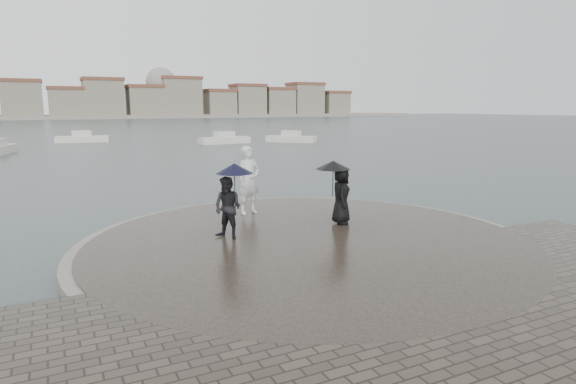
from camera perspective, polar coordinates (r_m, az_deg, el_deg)
ground at (r=10.58m, az=11.97°, el=-11.90°), size 400.00×400.00×0.00m
kerb_ring at (r=13.27m, az=2.52°, el=-6.38°), size 12.50×12.50×0.32m
quay_tip at (r=13.27m, az=2.53°, el=-6.29°), size 11.90×11.90×0.36m
statue at (r=16.12m, az=-4.67°, el=1.42°), size 0.92×0.70×2.28m
visitor_left at (r=13.17m, az=-6.96°, el=-0.70°), size 1.27×1.14×2.04m
visitor_right at (r=14.74m, az=6.08°, el=0.54°), size 1.25×1.15×1.95m
far_skyline at (r=168.33m, az=-26.99°, el=9.60°), size 260.00×20.00×37.00m
boats at (r=51.55m, az=-15.14°, el=5.81°), size 32.14×15.63×1.50m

